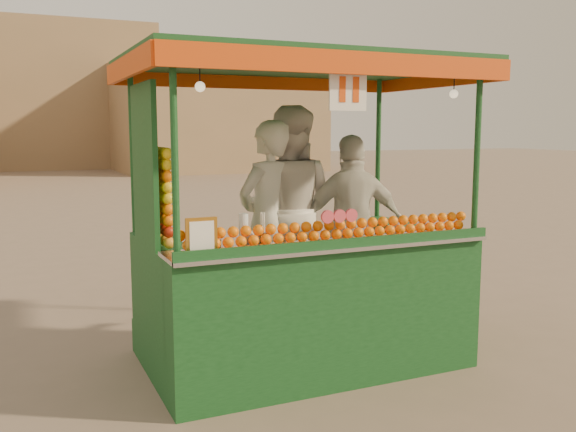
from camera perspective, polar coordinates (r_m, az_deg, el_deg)
name	(u,v)px	position (r m, az deg, el deg)	size (l,w,h in m)	color
ground	(290,358)	(5.38, 0.14, -12.75)	(90.00, 90.00, 0.00)	#6D5C4E
building_right	(216,116)	(30.01, -6.55, 8.94)	(9.00, 6.00, 5.00)	#947454
building_center	(4,97)	(34.63, -24.30, 9.81)	(14.00, 7.00, 7.00)	#947454
juice_cart	(298,269)	(5.03, 0.87, -4.80)	(2.69, 1.74, 2.45)	#103D18
vendor_left	(268,221)	(5.29, -1.83, -0.49)	(0.73, 0.62, 1.69)	silver
vendor_middle	(288,210)	(5.51, -0.01, 0.52)	(1.12, 1.07, 1.81)	white
vendor_right	(353,226)	(5.48, 5.88, -0.86)	(0.98, 0.59, 1.57)	silver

